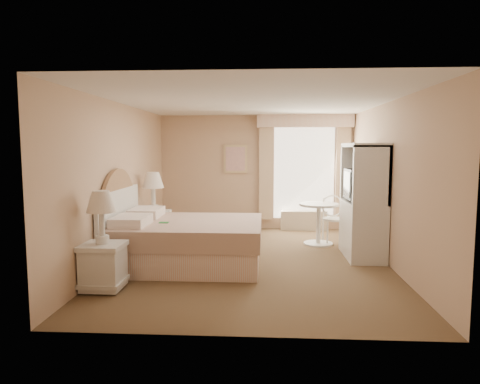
# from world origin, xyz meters

# --- Properties ---
(room) EXTENTS (4.21, 5.51, 2.51)m
(room) POSITION_xyz_m (0.00, 0.00, 1.25)
(room) COLOR brown
(room) RESTS_ON ground
(window) EXTENTS (2.05, 0.22, 2.51)m
(window) POSITION_xyz_m (1.05, 2.65, 1.34)
(window) COLOR white
(window) RESTS_ON room
(framed_art) EXTENTS (0.52, 0.04, 0.62)m
(framed_art) POSITION_xyz_m (-0.45, 2.71, 1.55)
(framed_art) COLOR #D8B985
(framed_art) RESTS_ON room
(bed) EXTENTS (2.28, 1.80, 1.59)m
(bed) POSITION_xyz_m (-1.11, -0.26, 0.38)
(bed) COLOR #E4AC94
(bed) RESTS_ON room
(nightstand_near) EXTENTS (0.51, 0.51, 1.25)m
(nightstand_near) POSITION_xyz_m (-1.84, -1.49, 0.47)
(nightstand_near) COLOR silver
(nightstand_near) RESTS_ON room
(nightstand_far) EXTENTS (0.55, 0.55, 1.33)m
(nightstand_far) POSITION_xyz_m (-1.84, 0.99, 0.50)
(nightstand_far) COLOR silver
(nightstand_far) RESTS_ON room
(round_table) EXTENTS (0.73, 0.73, 0.77)m
(round_table) POSITION_xyz_m (1.20, 1.24, 0.51)
(round_table) COLOR silver
(round_table) RESTS_ON room
(cafe_chair) EXTENTS (0.48, 0.48, 0.90)m
(cafe_chair) POSITION_xyz_m (1.50, 1.44, 0.52)
(cafe_chair) COLOR silver
(cafe_chair) RESTS_ON room
(armoire) EXTENTS (0.56, 1.12, 1.87)m
(armoire) POSITION_xyz_m (1.81, 0.37, 0.77)
(armoire) COLOR silver
(armoire) RESTS_ON room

